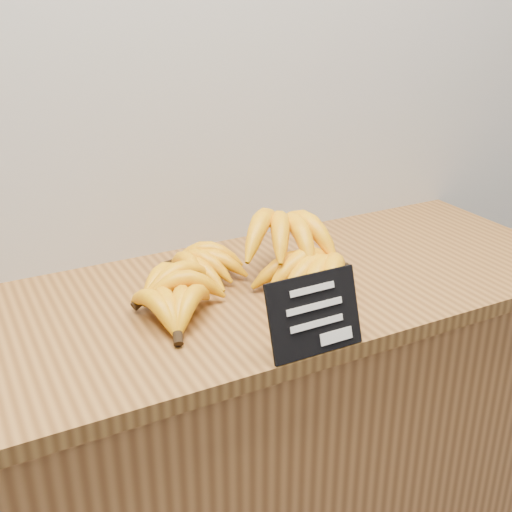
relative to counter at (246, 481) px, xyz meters
name	(u,v)px	position (x,y,z in m)	size (l,w,h in m)	color
counter	(246,481)	(0.00, 0.00, 0.00)	(1.42, 0.50, 0.90)	#A06633
counter_top	(244,296)	(0.00, 0.00, 0.47)	(1.45, 0.54, 0.03)	brown
chalkboard_sign	(315,314)	(0.00, -0.25, 0.54)	(0.16, 0.01, 0.13)	black
banana_pile	(253,269)	(0.01, -0.01, 0.53)	(0.53, 0.35, 0.13)	#EDA809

